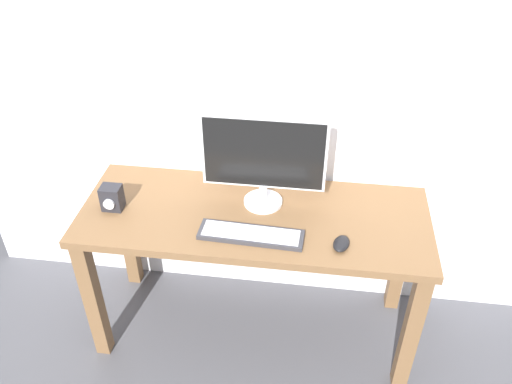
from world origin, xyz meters
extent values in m
plane|color=#4C4C51|center=(0.00, 0.00, 0.00)|extent=(6.00, 6.00, 0.00)
cube|color=silver|center=(0.00, 0.34, 1.50)|extent=(3.13, 0.04, 3.00)
cube|color=brown|center=(0.00, 0.00, 0.74)|extent=(1.57, 0.60, 0.04)
cube|color=brown|center=(-0.73, -0.25, 0.36)|extent=(0.07, 0.07, 0.72)
cube|color=brown|center=(0.73, -0.25, 0.36)|extent=(0.07, 0.07, 0.72)
cube|color=brown|center=(-0.73, 0.25, 0.36)|extent=(0.07, 0.07, 0.72)
cube|color=brown|center=(0.73, 0.25, 0.36)|extent=(0.07, 0.07, 0.72)
cylinder|color=silver|center=(0.03, 0.08, 0.77)|extent=(0.18, 0.18, 0.02)
cylinder|color=silver|center=(0.03, 0.08, 0.82)|extent=(0.04, 0.04, 0.08)
cube|color=silver|center=(0.03, 0.09, 1.02)|extent=(0.55, 0.02, 0.35)
cube|color=black|center=(0.03, 0.08, 1.02)|extent=(0.52, 0.01, 0.33)
cube|color=#333338|center=(0.01, -0.16, 0.77)|extent=(0.45, 0.14, 0.02)
cube|color=silver|center=(0.01, -0.16, 0.78)|extent=(0.42, 0.12, 0.00)
ellipsoid|color=black|center=(0.39, -0.17, 0.78)|extent=(0.09, 0.12, 0.03)
cube|color=#232328|center=(-0.64, -0.04, 0.82)|extent=(0.09, 0.07, 0.12)
cylinder|color=silver|center=(-0.64, -0.09, 0.81)|extent=(0.05, 0.01, 0.05)
camera|label=1|loc=(0.25, -1.83, 2.24)|focal=37.01mm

